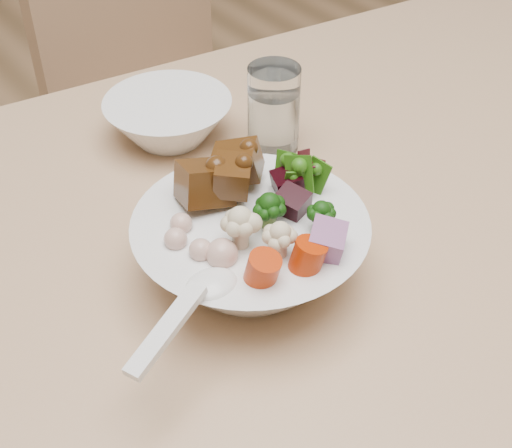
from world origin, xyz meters
The scene contains 6 objects.
dining_table centered at (0.24, -0.04, 0.66)m, with size 1.65×1.04×0.73m.
chair_far centered at (0.21, 0.63, 0.52)m, with size 0.50×0.50×0.92m.
food_bowl centered at (-0.09, -0.03, 0.77)m, with size 0.24×0.24×0.13m.
soup_spoon centered at (-0.18, -0.09, 0.80)m, with size 0.14×0.08×0.03m.
water_glass centered at (0.07, 0.14, 0.78)m, with size 0.07×0.07×0.11m.
side_bowl centered at (-0.02, 0.24, 0.76)m, with size 0.16×0.16×0.05m, color white, non-canonical shape.
Camera 1 is at (-0.40, -0.47, 1.25)m, focal length 50.00 mm.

